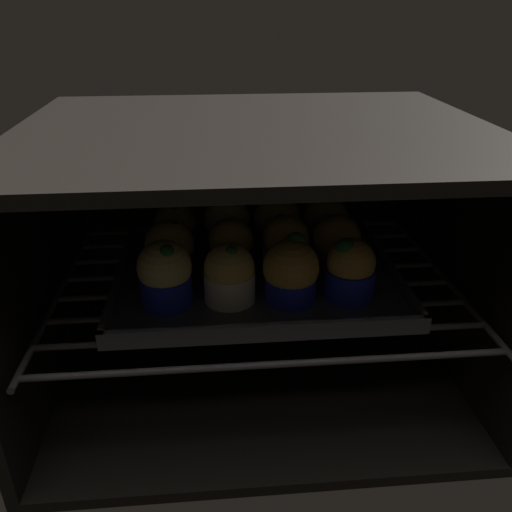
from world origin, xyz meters
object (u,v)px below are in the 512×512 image
Objects in this scene: muffin_row0_col2 at (291,272)px; muffin_row2_col3 at (325,223)px; baking_tray at (256,274)px; muffin_row0_col3 at (350,270)px; muffin_row1_col3 at (336,244)px; muffin_row2_col0 at (176,229)px; muffin_row1_col1 at (231,248)px; muffin_row2_col1 at (227,225)px; muffin_row2_col2 at (277,223)px; muffin_row0_col1 at (229,274)px; muffin_row0_col0 at (165,275)px; muffin_row1_col0 at (170,250)px; muffin_row1_col2 at (286,245)px.

muffin_row0_col2 is 17.21cm from muffin_row2_col3.
baking_tray is 4.66× the size of muffin_row0_col3.
muffin_row2_col0 is (-22.58, 7.36, -0.15)cm from muffin_row1_col3.
muffin_row0_col2 is at bearing -65.03° from baking_tray.
muffin_row2_col1 is (-0.24, 7.70, 0.24)cm from muffin_row1_col1.
muffin_row0_col2 is 1.07× the size of muffin_row1_col1.
muffin_row1_col3 is 0.95× the size of muffin_row2_col2.
muffin_row0_col1 is 7.25cm from muffin_row1_col1.
muffin_row2_col2 is (15.20, 0.18, 0.40)cm from muffin_row2_col0.
muffin_row2_col3 is (23.10, 15.22, -0.39)cm from muffin_row0_col0.
muffin_row1_col2 is (15.81, 0.13, 0.07)cm from muffin_row1_col0.
muffin_row0_col3 is 0.98× the size of muffin_row2_col3.
muffin_row1_col1 is 1.00× the size of muffin_row1_col2.
muffin_row0_col2 reaches higher than muffin_row1_col0.
muffin_row0_col2 is 1.09× the size of muffin_row1_col3.
muffin_row0_col2 reaches higher than muffin_row1_col3.
muffin_row0_col0 is at bearing -138.30° from muffin_row1_col1.
muffin_row0_col3 is 17.21cm from muffin_row2_col2.
muffin_row2_col3 is (15.23, 14.96, 0.07)cm from muffin_row0_col1.
muffin_row2_col2 is at bearing 89.32° from muffin_row0_col2.
muffin_row1_col1 is 11.09cm from muffin_row2_col0.
muffin_row0_col1 is at bearing -63.76° from muffin_row2_col0.
muffin_row0_col0 reaches higher than muffin_row0_col3.
muffin_row2_col3 is at bearing 89.73° from muffin_row0_col3.
baking_tray is 4.79× the size of muffin_row1_col0.
muffin_row0_col3 is at bearing -47.92° from muffin_row1_col2.
muffin_row2_col0 is at bearing 145.69° from muffin_row0_col3.
muffin_row0_col3 reaches higher than muffin_row1_col1.
baking_tray is at bearing -179.14° from muffin_row1_col2.
muffin_row2_col1 is at bearing 136.19° from muffin_row1_col2.
muffin_row0_col3 is 24.15cm from muffin_row1_col0.
muffin_row1_col3 is at bearing -90.28° from muffin_row2_col3.
muffin_row0_col0 reaches higher than muffin_row2_col3.
muffin_row0_col3 is 10.56cm from muffin_row1_col2.
muffin_row2_col1 is (-3.68, 7.54, 4.52)cm from baking_tray.
muffin_row2_col1 is at bearing 115.49° from muffin_row0_col2.
muffin_row2_col2 is (15.68, 15.43, -0.18)cm from muffin_row0_col0.
muffin_row1_col2 is at bearing 1.68° from muffin_row1_col1.
muffin_row1_col2 is (15.95, 7.70, -0.24)cm from muffin_row0_col0.
muffin_row1_col0 is 24.20cm from muffin_row2_col3.
muffin_row2_col3 is (7.61, 15.44, -0.16)cm from muffin_row0_col2.
baking_tray is 4.77× the size of muffin_row1_col2.
muffin_row0_col2 is 1.01× the size of muffin_row2_col3.
muffin_row0_col0 reaches higher than muffin_row1_col3.
muffin_row0_col1 is 0.95× the size of muffin_row0_col3.
muffin_row1_col2 is at bearing -133.58° from muffin_row2_col3.
muffin_row2_col0 is at bearing 146.16° from baking_tray.
muffin_row0_col3 is 1.00× the size of muffin_row2_col2.
muffin_row1_col0 is 11.05cm from muffin_row2_col1.
muffin_row1_col0 is at bearing -153.18° from muffin_row2_col2.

